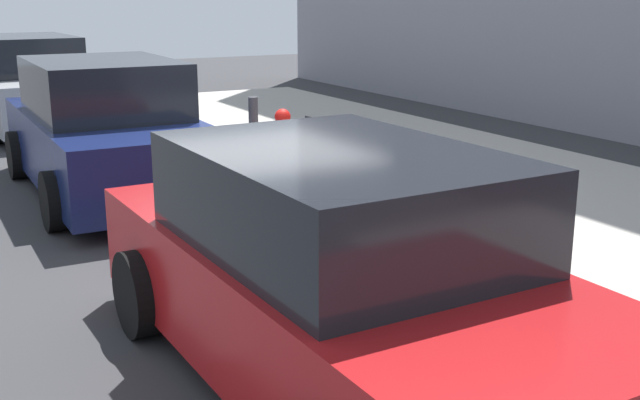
{
  "coord_description": "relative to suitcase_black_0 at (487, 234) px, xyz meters",
  "views": [
    {
      "loc": [
        -8.52,
        3.8,
        2.43
      ],
      "look_at": [
        -2.27,
        0.34,
        0.54
      ],
      "focal_mm": 44.24,
      "sensor_mm": 36.0,
      "label": 1
    }
  ],
  "objects": [
    {
      "name": "suitcase_black_0",
      "position": [
        0.0,
        0.0,
        0.0
      ],
      "size": [
        0.49,
        0.23,
        0.81
      ],
      "color": "black",
      "rests_on": "sidewalk_curb"
    },
    {
      "name": "sidewalk_curb",
      "position": [
        3.52,
        -1.87,
        -0.33
      ],
      "size": [
        18.0,
        5.0,
        0.14
      ],
      "primitive_type": "cube",
      "color": "#ADA89E",
      "rests_on": "ground_plane"
    },
    {
      "name": "bollard_post",
      "position": [
        4.71,
        0.08,
        0.2
      ],
      "size": [
        0.13,
        0.13,
        0.92
      ],
      "primitive_type": "cylinder",
      "color": "#333338",
      "rests_on": "sidewalk_curb"
    },
    {
      "name": "suitcase_olive_5",
      "position": [
        2.67,
        -0.02,
        0.06
      ],
      "size": [
        0.39,
        0.24,
        0.7
      ],
      "color": "#59601E",
      "rests_on": "sidewalk_curb"
    },
    {
      "name": "fire_hydrant",
      "position": [
        4.12,
        -0.07,
        0.17
      ],
      "size": [
        0.39,
        0.21,
        0.82
      ],
      "color": "red",
      "rests_on": "sidewalk_curb"
    },
    {
      "name": "suitcase_red_4",
      "position": [
        2.12,
        -0.12,
        0.05
      ],
      "size": [
        0.51,
        0.24,
        0.93
      ],
      "color": "red",
      "rests_on": "sidewalk_curb"
    },
    {
      "name": "suitcase_silver_3",
      "position": [
        1.56,
        0.0,
        0.1
      ],
      "size": [
        0.42,
        0.24,
        1.0
      ],
      "color": "#9EA0A8",
      "rests_on": "sidewalk_curb"
    },
    {
      "name": "suitcase_navy_6",
      "position": [
        3.2,
        -0.04,
        0.04
      ],
      "size": [
        0.46,
        0.24,
        0.84
      ],
      "color": "navy",
      "rests_on": "sidewalk_curb"
    },
    {
      "name": "parked_car_navy_1",
      "position": [
        4.61,
        2.1,
        0.37
      ],
      "size": [
        4.39,
        2.04,
        1.64
      ],
      "color": "#141E4C",
      "rests_on": "ground_plane"
    },
    {
      "name": "ground_plane",
      "position": [
        3.52,
        0.63,
        -0.4
      ],
      "size": [
        40.0,
        40.0,
        0.0
      ],
      "primitive_type": "plane",
      "color": "#333335"
    },
    {
      "name": "parked_car_silver_2",
      "position": [
        10.19,
        2.1,
        0.38
      ],
      "size": [
        4.65,
        2.06,
        1.66
      ],
      "color": "#B2B5BA",
      "rests_on": "ground_plane"
    },
    {
      "name": "suitcase_teal_1",
      "position": [
        0.53,
        -0.11,
        0.08
      ],
      "size": [
        0.37,
        0.22,
        0.74
      ],
      "color": "#0F606B",
      "rests_on": "sidewalk_curb"
    },
    {
      "name": "suitcase_maroon_2",
      "position": [
        1.03,
        -0.06,
        0.09
      ],
      "size": [
        0.43,
        0.22,
        0.94
      ],
      "color": "maroon",
      "rests_on": "sidewalk_curb"
    },
    {
      "name": "parked_car_red_0",
      "position": [
        -1.03,
        2.1,
        0.32
      ],
      "size": [
        4.35,
        2.01,
        1.53
      ],
      "color": "#AD1619",
      "rests_on": "ground_plane"
    }
  ]
}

